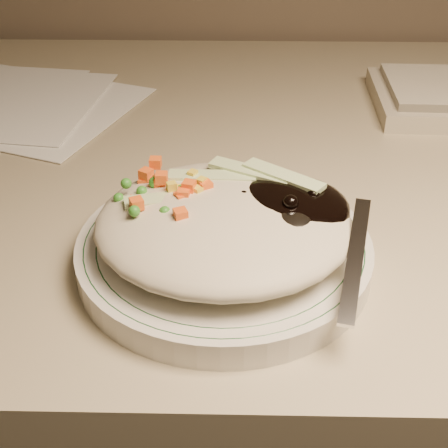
{
  "coord_description": "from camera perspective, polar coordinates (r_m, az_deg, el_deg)",
  "views": [
    {
      "loc": [
        -0.06,
        0.79,
        1.04
      ],
      "look_at": [
        -0.07,
        1.18,
        0.78
      ],
      "focal_mm": 50.0,
      "sensor_mm": 36.0,
      "label": 1
    }
  ],
  "objects": [
    {
      "name": "desk",
      "position": [
        0.78,
        5.68,
        -6.14
      ],
      "size": [
        1.4,
        0.7,
        0.74
      ],
      "color": "tan",
      "rests_on": "ground"
    },
    {
      "name": "plate",
      "position": [
        0.48,
        0.0,
        -2.56
      ],
      "size": [
        0.23,
        0.23,
        0.02
      ],
      "primitive_type": "cylinder",
      "color": "silver",
      "rests_on": "desk"
    },
    {
      "name": "plate_rim",
      "position": [
        0.48,
        0.0,
        -1.59
      ],
      "size": [
        0.21,
        0.21,
        0.0
      ],
      "color": "#144723",
      "rests_on": "plate"
    },
    {
      "name": "meal",
      "position": [
        0.46,
        0.53,
        0.52
      ],
      "size": [
        0.2,
        0.19,
        0.05
      ],
      "color": "#BFB79B",
      "rests_on": "plate"
    }
  ]
}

